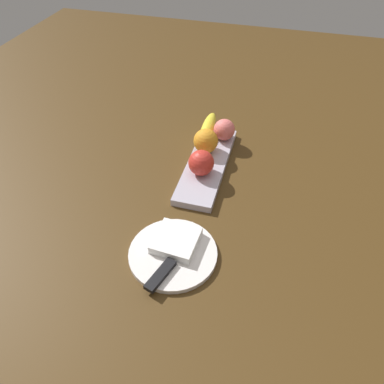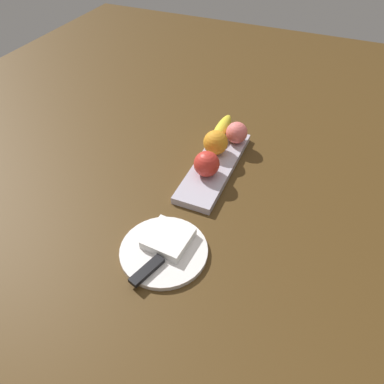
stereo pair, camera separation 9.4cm
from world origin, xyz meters
TOP-DOWN VIEW (x-y plane):
  - ground_plane at (0.00, 0.00)m, footprint 2.40×2.40m
  - fruit_tray at (-0.02, 0.02)m, footprint 0.36×0.11m
  - apple at (-0.08, 0.03)m, footprint 0.07×0.07m
  - banana at (0.12, 0.06)m, footprint 0.18×0.04m
  - orange_near_apple at (0.03, 0.04)m, footprint 0.07×0.07m
  - peach at (0.11, -0.00)m, footprint 0.07×0.07m
  - dinner_plate at (-0.36, 0.02)m, footprint 0.21×0.21m
  - folded_napkin at (-0.33, 0.02)m, footprint 0.11×0.11m
  - knife at (-0.42, 0.02)m, footprint 0.18×0.08m

SIDE VIEW (x-z plane):
  - ground_plane at x=0.00m, z-range 0.00..0.00m
  - dinner_plate at x=-0.36m, z-range 0.00..0.01m
  - fruit_tray at x=-0.02m, z-range 0.00..0.02m
  - knife at x=-0.42m, z-range 0.01..0.02m
  - folded_napkin at x=-0.33m, z-range 0.01..0.04m
  - banana at x=0.12m, z-range 0.02..0.06m
  - peach at x=0.11m, z-range 0.02..0.09m
  - apple at x=-0.08m, z-range 0.02..0.09m
  - orange_near_apple at x=0.03m, z-range 0.02..0.10m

